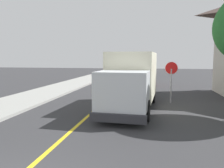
{
  "coord_description": "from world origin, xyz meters",
  "views": [
    {
      "loc": [
        3.18,
        -3.78,
        2.9
      ],
      "look_at": [
        0.85,
        9.32,
        1.4
      ],
      "focal_mm": 37.38,
      "sensor_mm": 36.0,
      "label": 1
    }
  ],
  "objects_px": {
    "box_truck": "(132,78)",
    "parked_car_mid": "(142,78)",
    "parked_car_far": "(143,74)",
    "parked_car_furthest": "(144,71)",
    "parked_car_near": "(140,84)",
    "stop_sign": "(171,74)"
  },
  "relations": [
    {
      "from": "box_truck",
      "to": "parked_car_furthest",
      "type": "relative_size",
      "value": 1.65
    },
    {
      "from": "parked_car_near",
      "to": "parked_car_far",
      "type": "relative_size",
      "value": 1.01
    },
    {
      "from": "box_truck",
      "to": "parked_car_mid",
      "type": "distance_m",
      "value": 11.89
    },
    {
      "from": "parked_car_near",
      "to": "parked_car_far",
      "type": "xyz_separation_m",
      "value": [
        -0.28,
        11.73,
        0.0
      ]
    },
    {
      "from": "parked_car_mid",
      "to": "stop_sign",
      "type": "bearing_deg",
      "value": -76.47
    },
    {
      "from": "parked_car_far",
      "to": "parked_car_furthest",
      "type": "xyz_separation_m",
      "value": [
        -0.19,
        7.06,
        0.0
      ]
    },
    {
      "from": "parked_car_mid",
      "to": "stop_sign",
      "type": "relative_size",
      "value": 1.68
    },
    {
      "from": "parked_car_near",
      "to": "parked_car_mid",
      "type": "bearing_deg",
      "value": 91.49
    },
    {
      "from": "parked_car_far",
      "to": "parked_car_near",
      "type": "bearing_deg",
      "value": -88.63
    },
    {
      "from": "box_truck",
      "to": "parked_car_near",
      "type": "relative_size",
      "value": 1.64
    },
    {
      "from": "parked_car_furthest",
      "to": "stop_sign",
      "type": "height_order",
      "value": "stop_sign"
    },
    {
      "from": "box_truck",
      "to": "parked_car_mid",
      "type": "relative_size",
      "value": 1.64
    },
    {
      "from": "parked_car_far",
      "to": "stop_sign",
      "type": "bearing_deg",
      "value": -80.96
    },
    {
      "from": "parked_car_far",
      "to": "parked_car_furthest",
      "type": "height_order",
      "value": "same"
    },
    {
      "from": "box_truck",
      "to": "parked_car_furthest",
      "type": "bearing_deg",
      "value": 90.79
    },
    {
      "from": "parked_car_mid",
      "to": "parked_car_furthest",
      "type": "height_order",
      "value": "same"
    },
    {
      "from": "parked_car_mid",
      "to": "parked_car_furthest",
      "type": "distance_m",
      "value": 12.84
    },
    {
      "from": "parked_car_mid",
      "to": "parked_car_near",
      "type": "bearing_deg",
      "value": -88.51
    },
    {
      "from": "box_truck",
      "to": "parked_car_furthest",
      "type": "distance_m",
      "value": 24.71
    },
    {
      "from": "box_truck",
      "to": "parked_car_furthest",
      "type": "height_order",
      "value": "box_truck"
    },
    {
      "from": "parked_car_far",
      "to": "parked_car_furthest",
      "type": "relative_size",
      "value": 0.99
    },
    {
      "from": "parked_car_near",
      "to": "parked_car_far",
      "type": "bearing_deg",
      "value": 91.37
    }
  ]
}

